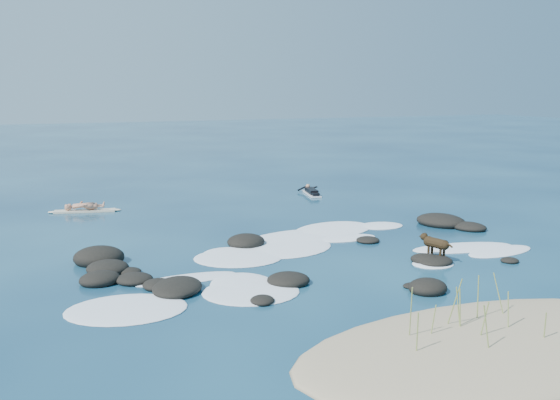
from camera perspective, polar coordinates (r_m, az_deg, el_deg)
name	(u,v)px	position (r m, az deg, el deg)	size (l,w,h in m)	color
ground	(316,249)	(19.89, 3.27, -4.52)	(160.00, 160.00, 0.00)	#0A2642
sand_dune	(500,345)	(13.45, 19.47, -12.42)	(9.00, 4.40, 0.60)	#9E8966
dune_grass	(493,313)	(13.33, 18.93, -9.71)	(4.34, 1.61, 1.20)	olive
reef_rocks	(289,253)	(19.01, 0.79, -4.84)	(14.55, 7.90, 0.66)	black
breaking_foam	(299,255)	(19.14, 1.76, -5.06)	(14.59, 8.38, 0.12)	white
standing_surfer_rig	(84,196)	(26.90, -17.48, 0.32)	(2.91, 1.01, 1.67)	beige
paddling_surfer_rig	(311,192)	(30.04, 2.88, 0.76)	(1.12, 2.31, 0.40)	silver
dog	(435,243)	(19.03, 13.96, -3.85)	(0.51, 1.23, 0.79)	black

